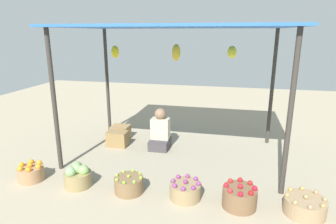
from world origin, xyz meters
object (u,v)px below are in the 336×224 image
object	(u,v)px
basket_red_apples	(240,197)
wooden_crate_stacked_rear	(117,139)
basket_purple_onions	(185,190)
wooden_crate_near_vendor	(121,132)
basket_cabbages	(78,176)
basket_potatoes	(305,206)
basket_limes	(129,184)
vendor_person	(160,133)
basket_oranges	(31,173)

from	to	relation	value
basket_red_apples	wooden_crate_stacked_rear	world-z (taller)	basket_red_apples
basket_purple_onions	wooden_crate_near_vendor	distance (m)	2.57
basket_cabbages	wooden_crate_stacked_rear	distance (m)	1.55
basket_red_apples	basket_potatoes	size ratio (longest dim) A/B	0.87
basket_purple_onions	basket_cabbages	bearing A→B (deg)	-178.73
basket_potatoes	basket_cabbages	bearing A→B (deg)	-179.70
wooden_crate_near_vendor	basket_limes	bearing A→B (deg)	-65.10
basket_cabbages	basket_purple_onions	size ratio (longest dim) A/B	0.91
wooden_crate_stacked_rear	basket_limes	bearing A→B (deg)	-62.38
vendor_person	basket_potatoes	size ratio (longest dim) A/B	1.57
vendor_person	wooden_crate_near_vendor	distance (m)	1.00
wooden_crate_stacked_rear	basket_red_apples	bearing A→B (deg)	-34.17
basket_purple_onions	basket_limes	bearing A→B (deg)	-178.24
vendor_person	wooden_crate_near_vendor	world-z (taller)	vendor_person
basket_cabbages	basket_potatoes	bearing A→B (deg)	0.30
basket_oranges	basket_cabbages	distance (m)	0.78
basket_oranges	basket_red_apples	bearing A→B (deg)	-0.22
basket_oranges	basket_red_apples	world-z (taller)	basket_red_apples
basket_oranges	basket_cabbages	xyz separation A→B (m)	(0.78, -0.00, 0.04)
basket_potatoes	wooden_crate_stacked_rear	size ratio (longest dim) A/B	1.28
wooden_crate_near_vendor	basket_potatoes	bearing A→B (deg)	-31.47
basket_purple_onions	wooden_crate_stacked_rear	bearing A→B (deg)	136.46
vendor_person	basket_cabbages	xyz separation A→B (m)	(-0.80, -1.66, -0.14)
basket_cabbages	basket_limes	size ratio (longest dim) A/B	0.95
basket_red_apples	wooden_crate_near_vendor	distance (m)	3.11
basket_potatoes	wooden_crate_near_vendor	distance (m)	3.73
vendor_person	basket_purple_onions	bearing A→B (deg)	-64.84
vendor_person	basket_potatoes	bearing A→B (deg)	-36.17
basket_purple_onions	wooden_crate_stacked_rear	xyz separation A→B (m)	(-1.60, 1.52, 0.03)
vendor_person	wooden_crate_stacked_rear	distance (m)	0.86
basket_red_apples	wooden_crate_near_vendor	xyz separation A→B (m)	(-2.40, 1.97, -0.00)
vendor_person	basket_cabbages	bearing A→B (deg)	-115.88
vendor_person	basket_oranges	bearing A→B (deg)	-133.73
basket_limes	basket_red_apples	world-z (taller)	basket_red_apples
basket_limes	wooden_crate_near_vendor	bearing A→B (deg)	114.90
basket_limes	basket_cabbages	bearing A→B (deg)	-179.23
basket_oranges	basket_potatoes	world-z (taller)	basket_oranges
basket_red_apples	vendor_person	bearing A→B (deg)	131.35
wooden_crate_stacked_rear	wooden_crate_near_vendor	bearing A→B (deg)	103.59
basket_cabbages	vendor_person	bearing A→B (deg)	64.12
wooden_crate_near_vendor	wooden_crate_stacked_rear	bearing A→B (deg)	-76.41
basket_oranges	basket_purple_onions	bearing A→B (deg)	0.79
basket_red_apples	basket_oranges	bearing A→B (deg)	179.78
vendor_person	basket_oranges	xyz separation A→B (m)	(-1.58, -1.65, -0.18)
basket_limes	basket_red_apples	xyz separation A→B (m)	(1.49, -0.02, 0.02)
basket_oranges	basket_cabbages	bearing A→B (deg)	-0.18
basket_cabbages	wooden_crate_near_vendor	world-z (taller)	basket_cabbages
basket_cabbages	wooden_crate_stacked_rear	world-z (taller)	basket_cabbages
basket_purple_onions	basket_potatoes	world-z (taller)	basket_purple_onions
vendor_person	basket_cabbages	distance (m)	1.85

